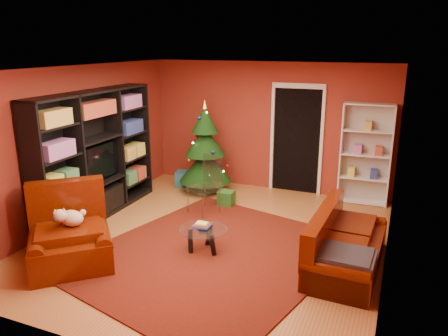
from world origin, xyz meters
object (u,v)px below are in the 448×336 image
at_px(gift_box_green, 226,198).
at_px(gift_box_red, 211,181).
at_px(white_bookshelf, 365,155).
at_px(dog, 72,218).
at_px(acrylic_chair, 203,189).
at_px(coffee_table, 204,240).
at_px(sofa, 348,240).
at_px(media_unit, 96,155).
at_px(christmas_tree, 205,148).
at_px(armchair, 70,235).
at_px(gift_box_teal, 184,178).
at_px(rug, 212,255).

bearing_deg(gift_box_green, gift_box_red, 128.01).
distance_m(gift_box_green, white_bookshelf, 2.72).
distance_m(white_bookshelf, dog, 5.27).
xyz_separation_m(dog, acrylic_chair, (0.88, 2.31, -0.19)).
xyz_separation_m(gift_box_red, coffee_table, (1.15, -2.81, 0.07)).
bearing_deg(sofa, media_unit, 88.87).
bearing_deg(sofa, christmas_tree, 57.79).
height_order(gift_box_red, coffee_table, coffee_table).
xyz_separation_m(white_bookshelf, sofa, (0.07, -2.68, -0.55)).
height_order(christmas_tree, sofa, christmas_tree).
height_order(gift_box_red, armchair, armchair).
distance_m(gift_box_teal, acrylic_chair, 1.71).
distance_m(armchair, dog, 0.23).
distance_m(gift_box_green, acrylic_chair, 0.67).
height_order(rug, dog, dog).
height_order(rug, sofa, sofa).
distance_m(white_bookshelf, coffee_table, 3.65).
xyz_separation_m(gift_box_teal, gift_box_green, (1.28, -0.74, -0.02)).
bearing_deg(coffee_table, armchair, -145.29).
bearing_deg(armchair, acrylic_chair, 27.19).
xyz_separation_m(dog, coffee_table, (1.51, 0.98, -0.47)).
relative_size(rug, gift_box_teal, 11.51).
distance_m(rug, gift_box_green, 2.03).
relative_size(armchair, coffee_table, 1.58).
bearing_deg(sofa, dog, 112.87).
relative_size(christmas_tree, dog, 4.74).
bearing_deg(acrylic_chair, dog, -87.18).
relative_size(gift_box_green, armchair, 0.24).
bearing_deg(dog, acrylic_chair, 26.69).
xyz_separation_m(gift_box_green, gift_box_red, (-0.72, 0.93, -0.02)).
height_order(dog, coffee_table, dog).
relative_size(rug, christmas_tree, 1.94).
distance_m(gift_box_red, coffee_table, 3.03).
relative_size(media_unit, dog, 7.14).
bearing_deg(rug, dog, -151.11).
height_order(gift_box_red, acrylic_chair, acrylic_chair).
xyz_separation_m(gift_box_red, dog, (-0.37, -3.79, 0.54)).
bearing_deg(gift_box_red, white_bookshelf, 3.90).
relative_size(white_bookshelf, sofa, 1.04).
bearing_deg(gift_box_teal, acrylic_chair, -50.16).
bearing_deg(white_bookshelf, gift_box_green, -156.00).
relative_size(gift_box_teal, gift_box_red, 1.33).
distance_m(gift_box_teal, white_bookshelf, 3.72).
relative_size(media_unit, coffee_table, 3.94).
bearing_deg(rug, sofa, 12.38).
distance_m(coffee_table, acrylic_chair, 1.50).
bearing_deg(white_bookshelf, christmas_tree, -171.55).
xyz_separation_m(gift_box_green, coffee_table, (0.42, -1.88, 0.05)).
relative_size(gift_box_teal, dog, 0.80).
height_order(gift_box_teal, gift_box_green, gift_box_teal).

